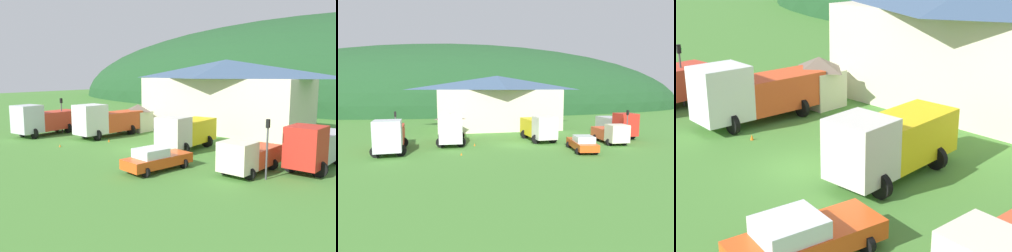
{
  "view_description": "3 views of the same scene",
  "coord_description": "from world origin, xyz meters",
  "views": [
    {
      "loc": [
        21.42,
        -23.41,
        6.78
      ],
      "look_at": [
        0.48,
        3.52,
        1.74
      ],
      "focal_mm": 38.1,
      "sensor_mm": 36.0,
      "label": 1
    },
    {
      "loc": [
        -8.66,
        -32.61,
        6.42
      ],
      "look_at": [
        -0.22,
        4.46,
        1.66
      ],
      "focal_mm": 32.17,
      "sensor_mm": 36.0,
      "label": 2
    },
    {
      "loc": [
        16.93,
        -13.71,
        9.49
      ],
      "look_at": [
        0.72,
        2.1,
        1.75
      ],
      "focal_mm": 54.76,
      "sensor_mm": 36.0,
      "label": 3
    }
  ],
  "objects": [
    {
      "name": "play_shed_cream",
      "position": [
        -7.08,
        7.5,
        1.64
      ],
      "size": [
        2.96,
        2.48,
        3.19
      ],
      "color": "beige",
      "rests_on": "ground"
    },
    {
      "name": "crane_truck_red",
      "position": [
        14.46,
        2.61,
        1.71
      ],
      "size": [
        3.22,
        7.29,
        3.32
      ],
      "rotation": [
        0.0,
        0.0,
        -1.62
      ],
      "color": "red",
      "rests_on": "ground"
    },
    {
      "name": "flatbed_truck_yellow",
      "position": [
        3.41,
        2.28,
        1.68
      ],
      "size": [
        3.4,
        6.84,
        3.15
      ],
      "rotation": [
        0.0,
        0.0,
        -1.52
      ],
      "color": "silver",
      "rests_on": "ground"
    },
    {
      "name": "light_truck_cream",
      "position": [
        11.13,
        -1.28,
        1.2
      ],
      "size": [
        2.82,
        5.61,
        2.37
      ],
      "rotation": [
        0.0,
        0.0,
        -1.63
      ],
      "color": "beige",
      "rests_on": "ground"
    },
    {
      "name": "traffic_light_east",
      "position": [
        12.75,
        -1.96,
        2.43
      ],
      "size": [
        0.2,
        0.32,
        3.93
      ],
      "color": "#4C4C51",
      "rests_on": "ground"
    },
    {
      "name": "service_pickup_orange",
      "position": [
        5.77,
        -4.65,
        0.83
      ],
      "size": [
        2.95,
        5.44,
        1.66
      ],
      "rotation": [
        0.0,
        0.0,
        -1.74
      ],
      "color": "#E64F1A",
      "rests_on": "ground"
    },
    {
      "name": "traffic_light_west",
      "position": [
        -13.08,
        1.12,
        2.46
      ],
      "size": [
        0.2,
        0.32,
        3.99
      ],
      "color": "#4C4C51",
      "rests_on": "ground"
    },
    {
      "name": "traffic_cone_near_pickup",
      "position": [
        -6.55,
        -3.87,
        0.0
      ],
      "size": [
        0.36,
        0.36,
        0.48
      ],
      "primitive_type": "cone",
      "color": "orange",
      "rests_on": "ground"
    },
    {
      "name": "ground_plane",
      "position": [
        0.0,
        0.0,
        0.0
      ],
      "size": [
        200.0,
        200.0,
        0.0
      ],
      "primitive_type": "plane",
      "color": "#477F33"
    },
    {
      "name": "heavy_rig_white",
      "position": [
        -7.22,
        2.49,
        1.81
      ],
      "size": [
        3.51,
        8.03,
        3.6
      ],
      "rotation": [
        0.0,
        0.0,
        -1.62
      ],
      "color": "white",
      "rests_on": "ground"
    },
    {
      "name": "tow_truck_silver",
      "position": [
        -13.4,
        -1.03,
        1.75
      ],
      "size": [
        3.52,
        7.55,
        3.47
      ],
      "rotation": [
        0.0,
        0.0,
        -1.52
      ],
      "color": "silver",
      "rests_on": "ground"
    },
    {
      "name": "forested_hill_backdrop",
      "position": [
        0.0,
        62.55,
        0.0
      ],
      "size": [
        148.5,
        60.0,
        39.1
      ],
      "primitive_type": "ellipsoid",
      "color": "#1E4723",
      "rests_on": "ground"
    },
    {
      "name": "traffic_cone_mid_row",
      "position": [
        -4.73,
        0.59,
        0.0
      ],
      "size": [
        0.36,
        0.36,
        0.62
      ],
      "primitive_type": "cone",
      "color": "orange",
      "rests_on": "ground"
    },
    {
      "name": "depot_building",
      "position": [
        0.64,
        14.57,
        4.34
      ],
      "size": [
        20.21,
        10.02,
        8.41
      ],
      "color": "beige",
      "rests_on": "ground"
    }
  ]
}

